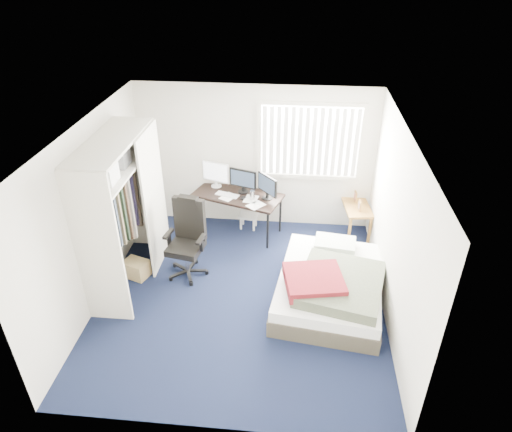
{
  "coord_description": "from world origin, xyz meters",
  "views": [
    {
      "loc": [
        0.7,
        -5.0,
        4.4
      ],
      "look_at": [
        0.17,
        0.4,
        1.13
      ],
      "focal_mm": 32.0,
      "sensor_mm": 36.0,
      "label": 1
    }
  ],
  "objects_px": {
    "office_chair": "(188,245)",
    "bed": "(330,285)",
    "desk": "(238,192)",
    "nightstand": "(356,208)"
  },
  "relations": [
    {
      "from": "desk",
      "to": "bed",
      "type": "height_order",
      "value": "desk"
    },
    {
      "from": "desk",
      "to": "office_chair",
      "type": "height_order",
      "value": "office_chair"
    },
    {
      "from": "desk",
      "to": "bed",
      "type": "bearing_deg",
      "value": -48.54
    },
    {
      "from": "nightstand",
      "to": "bed",
      "type": "height_order",
      "value": "nightstand"
    },
    {
      "from": "nightstand",
      "to": "desk",
      "type": "bearing_deg",
      "value": -177.28
    },
    {
      "from": "office_chair",
      "to": "bed",
      "type": "xyz_separation_m",
      "value": [
        2.13,
        -0.48,
        -0.2
      ]
    },
    {
      "from": "nightstand",
      "to": "bed",
      "type": "relative_size",
      "value": 0.42
    },
    {
      "from": "bed",
      "to": "office_chair",
      "type": "bearing_deg",
      "value": 167.27
    },
    {
      "from": "nightstand",
      "to": "office_chair",
      "type": "bearing_deg",
      "value": -153.14
    },
    {
      "from": "office_chair",
      "to": "bed",
      "type": "distance_m",
      "value": 2.19
    }
  ]
}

